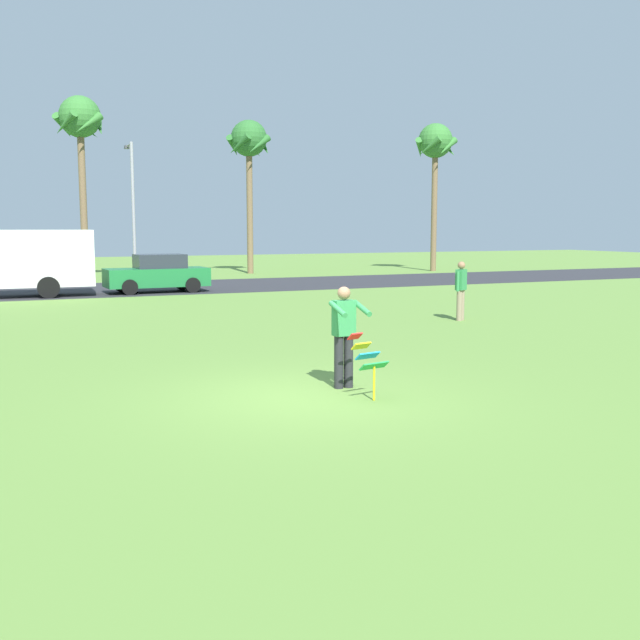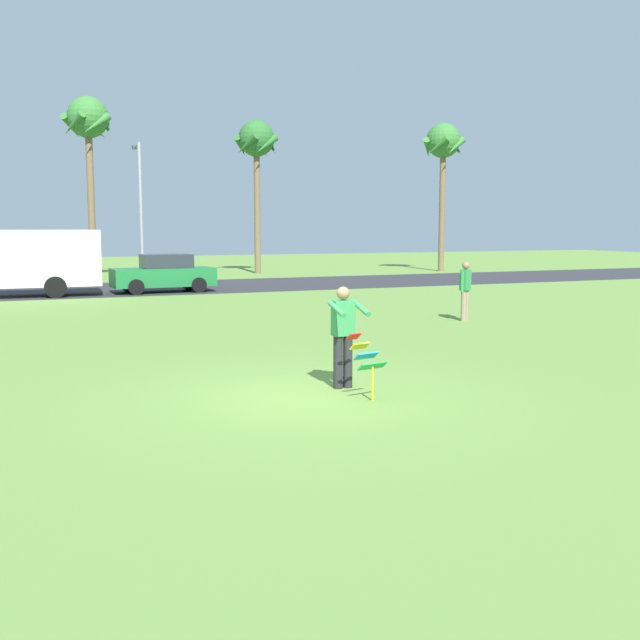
{
  "view_description": "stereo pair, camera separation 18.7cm",
  "coord_description": "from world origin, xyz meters",
  "px_view_note": "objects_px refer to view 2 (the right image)",
  "views": [
    {
      "loc": [
        -4.51,
        -10.72,
        2.72
      ],
      "look_at": [
        0.82,
        1.43,
        1.05
      ],
      "focal_mm": 41.52,
      "sensor_mm": 36.0,
      "label": 1
    },
    {
      "loc": [
        -4.34,
        -10.8,
        2.72
      ],
      "look_at": [
        0.82,
        1.43,
        1.05
      ],
      "focal_mm": 41.52,
      "sensor_mm": 36.0,
      "label": 2
    }
  ],
  "objects_px": {
    "person_kite_flyer": "(343,333)",
    "kite_held": "(366,357)",
    "palm_tree_right_near": "(88,126)",
    "person_walker_near": "(465,289)",
    "parked_car_green": "(164,274)",
    "parked_truck_white_box": "(22,261)",
    "streetlight_pole": "(140,202)",
    "palm_tree_far_left": "(443,147)",
    "palm_tree_centre_far": "(257,145)"
  },
  "relations": [
    {
      "from": "person_kite_flyer",
      "to": "kite_held",
      "type": "distance_m",
      "value": 0.89
    },
    {
      "from": "palm_tree_right_near",
      "to": "person_walker_near",
      "type": "xyz_separation_m",
      "value": [
        8.13,
        -22.14,
        -6.94
      ]
    },
    {
      "from": "parked_car_green",
      "to": "parked_truck_white_box",
      "type": "bearing_deg",
      "value": -179.99
    },
    {
      "from": "streetlight_pole",
      "to": "person_walker_near",
      "type": "bearing_deg",
      "value": -74.18
    },
    {
      "from": "parked_truck_white_box",
      "to": "streetlight_pole",
      "type": "distance_m",
      "value": 10.03
    },
    {
      "from": "person_kite_flyer",
      "to": "palm_tree_far_left",
      "type": "relative_size",
      "value": 0.19
    },
    {
      "from": "person_kite_flyer",
      "to": "person_walker_near",
      "type": "relative_size",
      "value": 1.0
    },
    {
      "from": "palm_tree_far_left",
      "to": "streetlight_pole",
      "type": "xyz_separation_m",
      "value": [
        -18.57,
        -0.84,
        -3.6
      ]
    },
    {
      "from": "palm_tree_right_near",
      "to": "streetlight_pole",
      "type": "bearing_deg",
      "value": -32.3
    },
    {
      "from": "parked_car_green",
      "to": "person_walker_near",
      "type": "distance_m",
      "value": 14.44
    },
    {
      "from": "parked_truck_white_box",
      "to": "palm_tree_far_left",
      "type": "bearing_deg",
      "value": 19.22
    },
    {
      "from": "palm_tree_right_near",
      "to": "palm_tree_centre_far",
      "type": "bearing_deg",
      "value": 9.55
    },
    {
      "from": "kite_held",
      "to": "person_walker_near",
      "type": "height_order",
      "value": "person_walker_near"
    },
    {
      "from": "palm_tree_right_near",
      "to": "streetlight_pole",
      "type": "xyz_separation_m",
      "value": [
        2.27,
        -1.43,
        -3.87
      ]
    },
    {
      "from": "parked_truck_white_box",
      "to": "person_walker_near",
      "type": "xyz_separation_m",
      "value": [
        11.77,
        -13.02,
        -0.48
      ]
    },
    {
      "from": "parked_car_green",
      "to": "palm_tree_right_near",
      "type": "xyz_separation_m",
      "value": [
        -1.9,
        9.12,
        7.1
      ]
    },
    {
      "from": "kite_held",
      "to": "palm_tree_right_near",
      "type": "relative_size",
      "value": 0.11
    },
    {
      "from": "palm_tree_centre_far",
      "to": "streetlight_pole",
      "type": "height_order",
      "value": "palm_tree_centre_far"
    },
    {
      "from": "person_kite_flyer",
      "to": "person_walker_near",
      "type": "bearing_deg",
      "value": 44.36
    },
    {
      "from": "palm_tree_right_near",
      "to": "person_walker_near",
      "type": "bearing_deg",
      "value": -69.83
    },
    {
      "from": "parked_truck_white_box",
      "to": "person_walker_near",
      "type": "distance_m",
      "value": 17.56
    },
    {
      "from": "parked_car_green",
      "to": "streetlight_pole",
      "type": "relative_size",
      "value": 0.61
    },
    {
      "from": "kite_held",
      "to": "palm_tree_right_near",
      "type": "height_order",
      "value": "palm_tree_right_near"
    },
    {
      "from": "streetlight_pole",
      "to": "kite_held",
      "type": "bearing_deg",
      "value": -92.48
    },
    {
      "from": "parked_truck_white_box",
      "to": "parked_car_green",
      "type": "xyz_separation_m",
      "value": [
        5.53,
        0.0,
        -0.64
      ]
    },
    {
      "from": "parked_truck_white_box",
      "to": "streetlight_pole",
      "type": "bearing_deg",
      "value": 52.49
    },
    {
      "from": "person_kite_flyer",
      "to": "person_walker_near",
      "type": "height_order",
      "value": "same"
    },
    {
      "from": "palm_tree_centre_far",
      "to": "palm_tree_far_left",
      "type": "bearing_deg",
      "value": -11.0
    },
    {
      "from": "streetlight_pole",
      "to": "parked_truck_white_box",
      "type": "bearing_deg",
      "value": -127.51
    },
    {
      "from": "kite_held",
      "to": "palm_tree_right_near",
      "type": "bearing_deg",
      "value": 91.98
    },
    {
      "from": "streetlight_pole",
      "to": "person_kite_flyer",
      "type": "bearing_deg",
      "value": -92.56
    },
    {
      "from": "parked_truck_white_box",
      "to": "palm_tree_centre_far",
      "type": "xyz_separation_m",
      "value": [
        13.18,
        10.73,
        6.04
      ]
    },
    {
      "from": "kite_held",
      "to": "parked_truck_white_box",
      "type": "xyz_separation_m",
      "value": [
        -4.67,
        20.81,
        0.74
      ]
    },
    {
      "from": "palm_tree_far_left",
      "to": "palm_tree_centre_far",
      "type": "bearing_deg",
      "value": 169.0
    },
    {
      "from": "streetlight_pole",
      "to": "palm_tree_right_near",
      "type": "bearing_deg",
      "value": 147.7
    },
    {
      "from": "kite_held",
      "to": "parked_truck_white_box",
      "type": "relative_size",
      "value": 0.15
    },
    {
      "from": "palm_tree_far_left",
      "to": "person_walker_near",
      "type": "relative_size",
      "value": 5.23
    },
    {
      "from": "palm_tree_far_left",
      "to": "person_walker_near",
      "type": "bearing_deg",
      "value": -120.52
    },
    {
      "from": "person_kite_flyer",
      "to": "streetlight_pole",
      "type": "xyz_separation_m",
      "value": [
        1.24,
        27.65,
        3.05
      ]
    },
    {
      "from": "palm_tree_centre_far",
      "to": "person_walker_near",
      "type": "distance_m",
      "value": 24.67
    },
    {
      "from": "parked_car_green",
      "to": "palm_tree_centre_far",
      "type": "bearing_deg",
      "value": 54.52
    },
    {
      "from": "palm_tree_far_left",
      "to": "streetlight_pole",
      "type": "distance_m",
      "value": 18.93
    },
    {
      "from": "palm_tree_right_near",
      "to": "streetlight_pole",
      "type": "height_order",
      "value": "palm_tree_right_near"
    },
    {
      "from": "person_kite_flyer",
      "to": "parked_truck_white_box",
      "type": "height_order",
      "value": "parked_truck_white_box"
    },
    {
      "from": "parked_car_green",
      "to": "palm_tree_far_left",
      "type": "bearing_deg",
      "value": 24.24
    },
    {
      "from": "palm_tree_right_near",
      "to": "palm_tree_far_left",
      "type": "height_order",
      "value": "palm_tree_right_near"
    },
    {
      "from": "streetlight_pole",
      "to": "person_walker_near",
      "type": "xyz_separation_m",
      "value": [
        5.87,
        -20.71,
        -3.06
      ]
    },
    {
      "from": "parked_truck_white_box",
      "to": "parked_car_green",
      "type": "height_order",
      "value": "parked_truck_white_box"
    },
    {
      "from": "person_kite_flyer",
      "to": "kite_held",
      "type": "bearing_deg",
      "value": -89.73
    },
    {
      "from": "kite_held",
      "to": "palm_tree_centre_far",
      "type": "distance_m",
      "value": 33.36
    }
  ]
}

